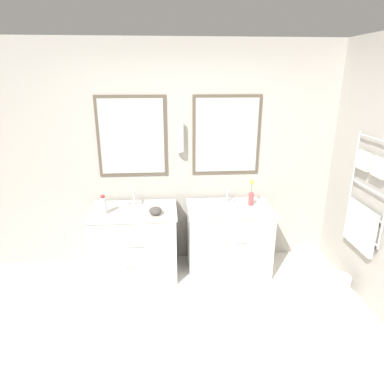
{
  "coord_description": "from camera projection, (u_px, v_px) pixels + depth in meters",
  "views": [
    {
      "loc": [
        -0.19,
        -2.15,
        2.24
      ],
      "look_at": [
        0.07,
        1.22,
        1.06
      ],
      "focal_mm": 32.0,
      "sensor_mm": 36.0,
      "label": 1
    }
  ],
  "objects": [
    {
      "name": "vanity_left",
      "position": [
        135.0,
        243.0,
        3.88
      ],
      "size": [
        0.96,
        0.67,
        0.81
      ],
      "color": "white",
      "rests_on": "ground_plane"
    },
    {
      "name": "toiletry_bottle",
      "position": [
        103.0,
        205.0,
        3.64
      ],
      "size": [
        0.07,
        0.07,
        0.21
      ],
      "color": "silver",
      "rests_on": "vanity_left"
    },
    {
      "name": "amenity_bowl",
      "position": [
        156.0,
        211.0,
        3.64
      ],
      "size": [
        0.14,
        0.14,
        0.08
      ],
      "color": "#4C4742",
      "rests_on": "vanity_left"
    },
    {
      "name": "faucet_right",
      "position": [
        227.0,
        196.0,
        3.98
      ],
      "size": [
        0.17,
        0.11,
        0.17
      ],
      "color": "silver",
      "rests_on": "vanity_right"
    },
    {
      "name": "vanity_right",
      "position": [
        229.0,
        240.0,
        3.96
      ],
      "size": [
        0.96,
        0.67,
        0.81
      ],
      "color": "white",
      "rests_on": "ground_plane"
    },
    {
      "name": "flower_vase",
      "position": [
        251.0,
        195.0,
        3.88
      ],
      "size": [
        0.06,
        0.06,
        0.3
      ],
      "color": "#CC4C51",
      "rests_on": "vanity_right"
    },
    {
      "name": "waste_bin",
      "position": [
        339.0,
        284.0,
        3.64
      ],
      "size": [
        0.22,
        0.22,
        0.21
      ],
      "color": "silver",
      "rests_on": "ground_plane"
    },
    {
      "name": "wall_back",
      "position": [
        182.0,
        156.0,
        4.01
      ],
      "size": [
        5.21,
        0.17,
        2.6
      ],
      "color": "#B2ADA3",
      "rests_on": "ground_plane"
    },
    {
      "name": "wall_right",
      "position": [
        382.0,
        179.0,
        3.22
      ],
      "size": [
        0.13,
        3.61,
        2.6
      ],
      "color": "#B2ADA3",
      "rests_on": "ground_plane"
    },
    {
      "name": "ground_plane",
      "position": [
        195.0,
        364.0,
        2.78
      ],
      "size": [
        16.0,
        16.0,
        0.0
      ],
      "primitive_type": "plane",
      "color": "silver"
    },
    {
      "name": "faucet_left",
      "position": [
        134.0,
        198.0,
        3.9
      ],
      "size": [
        0.17,
        0.11,
        0.17
      ],
      "color": "silver",
      "rests_on": "vanity_left"
    }
  ]
}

